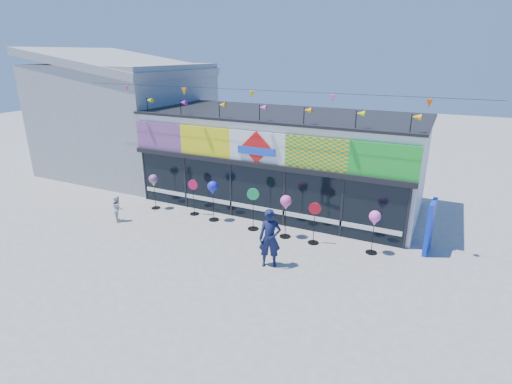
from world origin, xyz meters
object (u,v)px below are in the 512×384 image
Objects in this scene: blue_sign at (430,227)px; spinner_6 at (375,220)px; spinner_3 at (253,208)px; spinner_5 at (314,222)px; child at (118,208)px; spinner_4 at (286,204)px; adult_man at (270,239)px; spinner_1 at (194,196)px; spinner_0 at (154,181)px; spinner_2 at (213,189)px.

blue_sign reaches higher than spinner_6.
spinner_3 reaches higher than spinner_5.
spinner_4 is at bearing -127.62° from child.
adult_man is at bearing -140.25° from spinner_6.
spinner_1 is 5.37m from adult_man.
blue_sign is 11.22m from spinner_0.
blue_sign is at bearing 4.48° from spinner_0.
spinner_6 is at bearing -131.03° from child.
spinner_5 is at bearing -175.67° from spinner_6.
spinner_3 is 1.60× the size of child.
spinner_4 is at bearing -3.25° from spinner_2.
spinner_2 is 6.44m from spinner_6.
spinner_3 reaches higher than spinner_0.
spinner_4 is 3.18m from spinner_6.
spinner_1 is at bearing -169.83° from blue_sign.
spinner_2 is 1.93m from spinner_3.
spinner_2 is 1.02× the size of spinner_4.
spinner_1 is at bearing 174.93° from spinner_3.
spinner_6 is 1.48× the size of child.
spinner_4 is at bearing -177.80° from spinner_6.
spinner_6 reaches higher than spinner_0.
spinner_2 is at bearing 177.15° from spinner_5.
spinner_4 is (3.26, -0.19, -0.02)m from spinner_2.
spinner_5 is at bearing -2.85° from spinner_2.
spinner_5 reaches higher than child.
spinner_3 reaches higher than spinner_1.
blue_sign is 5.59m from adult_man.
child is (-0.47, -1.76, -0.72)m from spinner_0.
spinner_6 is 10.11m from child.
blue_sign reaches higher than child.
spinner_4 reaches higher than spinner_1.
spinner_1 is 5.48m from spinner_5.
spinner_3 is at bearing -165.44° from blue_sign.
spinner_4 reaches higher than spinner_6.
spinner_6 is at bearing 19.17° from adult_man.
spinner_2 is 4.01m from child.
spinner_3 is 1.08× the size of spinner_6.
child is (-3.51, -1.76, -0.82)m from spinner_2.
blue_sign is 1.19× the size of spinner_5.
spinner_2 is at bearing 177.25° from spinner_3.
blue_sign is at bearing 8.78° from spinner_3.
spinner_6 is at bearing -1.79° from spinner_1.
spinner_2 is 1.07× the size of spinner_5.
spinner_0 is at bearing -65.54° from child.
spinner_2 is at bearing -114.07° from child.
blue_sign reaches higher than spinner_1.
spinner_4 is (6.30, -0.19, 0.07)m from spinner_0.
spinner_2 is (3.04, -0.00, 0.10)m from spinner_0.
spinner_1 is 1.46× the size of child.
blue_sign is 8.20m from spinner_2.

